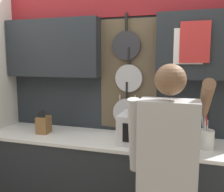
# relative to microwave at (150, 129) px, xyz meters

# --- Properties ---
(base_cabinet_counter) EXTENTS (2.30, 0.60, 0.91)m
(base_cabinet_counter) POSITION_rel_microwave_xyz_m (-0.48, 0.02, -0.59)
(base_cabinet_counter) COLOR #23282D
(base_cabinet_counter) RESTS_ON ground_plane
(back_wall_unit) EXTENTS (2.87, 0.23, 2.48)m
(back_wall_unit) POSITION_rel_microwave_xyz_m (-0.50, 0.29, 0.44)
(back_wall_unit) COLOR #23282D
(back_wall_unit) RESTS_ON ground_plane
(microwave) EXTENTS (0.54, 0.37, 0.26)m
(microwave) POSITION_rel_microwave_xyz_m (0.00, 0.00, 0.00)
(microwave) COLOR silver
(microwave) RESTS_ON base_cabinet_counter
(knife_block) EXTENTS (0.13, 0.16, 0.25)m
(knife_block) POSITION_rel_microwave_xyz_m (-1.09, 0.00, -0.04)
(knife_block) COLOR brown
(knife_block) RESTS_ON base_cabinet_counter
(utensil_crock) EXTENTS (0.13, 0.13, 0.36)m
(utensil_crock) POSITION_rel_microwave_xyz_m (0.47, 0.00, -0.04)
(utensil_crock) COLOR white
(utensil_crock) RESTS_ON base_cabinet_counter
(person) EXTENTS (0.54, 0.60, 1.63)m
(person) POSITION_rel_microwave_xyz_m (0.20, -0.56, -0.08)
(person) COLOR #383842
(person) RESTS_ON ground_plane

